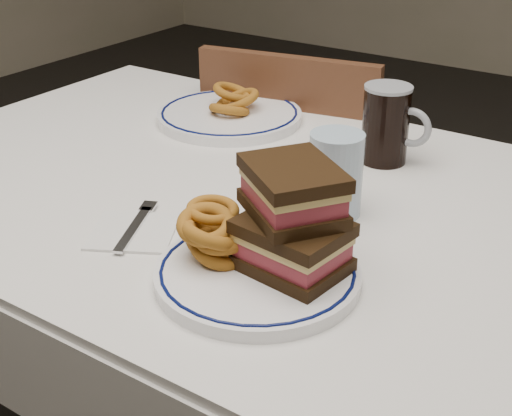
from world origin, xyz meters
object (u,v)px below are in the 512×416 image
Objects in this scene: main_plate at (258,273)px; far_plate at (229,115)px; reuben_sandwich at (293,218)px; chair_far at (301,205)px; beer_mug at (387,124)px.

main_plate is 0.91× the size of far_plate.
chair_far is at bearing 119.23° from reuben_sandwich.
main_plate is 0.45m from beer_mug.
reuben_sandwich is (0.03, 0.03, 0.07)m from main_plate.
beer_mug is (0.31, -0.26, 0.35)m from chair_far.
far_plate is at bearing 133.63° from reuben_sandwich.
reuben_sandwich reaches higher than chair_far.
far_plate is (-0.41, 0.43, -0.07)m from reuben_sandwich.
main_plate is 0.59m from far_plate.
chair_far is at bearing 116.13° from main_plate.
chair_far is 5.25× the size of reuben_sandwich.
chair_far reaches higher than main_plate.
reuben_sandwich is at bearing -46.37° from far_plate.
beer_mug is 0.47× the size of far_plate.
chair_far is 0.85m from reuben_sandwich.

